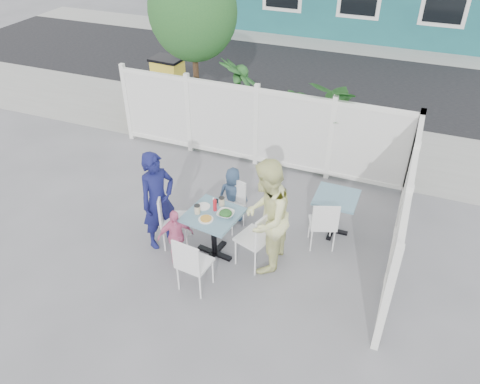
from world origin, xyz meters
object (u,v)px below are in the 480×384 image
at_px(man, 158,201).
at_px(chair_back, 232,201).
at_px(toddler, 175,236).
at_px(chair_left, 170,215).
at_px(utility_cabinet, 169,86).
at_px(chair_right, 259,235).
at_px(boy, 233,195).
at_px(spare_table, 335,204).
at_px(chair_near, 191,262).
at_px(main_table, 213,223).
at_px(woman, 266,217).

bearing_deg(man, chair_back, -22.23).
bearing_deg(toddler, chair_left, 90.04).
height_order(utility_cabinet, man, man).
distance_m(chair_right, boy, 1.19).
bearing_deg(chair_left, spare_table, 96.58).
bearing_deg(man, chair_left, -54.85).
height_order(chair_left, chair_near, chair_left).
relative_size(main_table, chair_near, 0.91).
relative_size(chair_right, man, 0.62).
xyz_separation_m(main_table, chair_right, (0.70, 0.02, -0.03)).
bearing_deg(chair_back, spare_table, -149.81).
xyz_separation_m(chair_near, woman, (0.76, 0.86, 0.36)).
bearing_deg(man, spare_table, -38.15).
relative_size(utility_cabinet, toddler, 1.36).
distance_m(chair_right, chair_back, 1.05).
height_order(chair_near, man, man).
relative_size(chair_right, chair_back, 1.18).
bearing_deg(chair_back, utility_cabinet, -34.64).
bearing_deg(woman, main_table, -86.15).
bearing_deg(boy, woman, 112.72).
relative_size(spare_table, chair_near, 0.75).
xyz_separation_m(spare_table, chair_back, (-1.58, -0.45, -0.05)).
distance_m(spare_table, toddler, 2.56).
bearing_deg(utility_cabinet, toddler, -56.41).
xyz_separation_m(chair_left, chair_near, (0.75, -0.78, -0.01)).
bearing_deg(toddler, utility_cabinet, 80.07).
xyz_separation_m(main_table, toddler, (-0.48, -0.32, -0.15)).
distance_m(boy, toddler, 1.30).
bearing_deg(boy, man, 26.92).
bearing_deg(man, chair_right, -63.33).
height_order(utility_cabinet, chair_right, utility_cabinet).
relative_size(chair_back, boy, 0.85).
height_order(chair_left, toddler, chair_left).
bearing_deg(chair_right, woman, -37.31).
height_order(chair_near, boy, boy).
relative_size(chair_left, chair_right, 0.95).
bearing_deg(chair_near, chair_back, 97.75).
bearing_deg(man, chair_near, -104.86).
bearing_deg(chair_left, chair_back, 116.18).
bearing_deg(spare_table, chair_left, -151.78).
bearing_deg(main_table, chair_left, -179.46).
relative_size(main_table, toddler, 0.91).
distance_m(man, toddler, 0.61).
relative_size(chair_near, boy, 0.93).
xyz_separation_m(chair_near, man, (-0.91, 0.75, 0.27)).
xyz_separation_m(main_table, chair_near, (0.02, -0.79, -0.07)).
height_order(chair_back, boy, boy).
bearing_deg(toddler, chair_back, 27.85).
bearing_deg(chair_right, main_table, 109.75).
distance_m(chair_back, toddler, 1.19).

